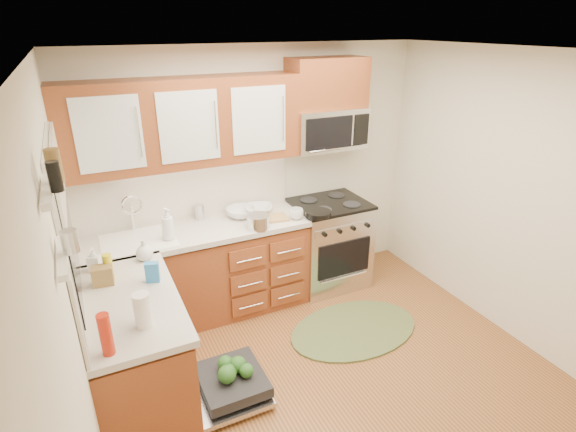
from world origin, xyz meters
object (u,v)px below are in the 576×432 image
sink (140,254)px  stock_pot (258,222)px  skillet (318,213)px  cup (296,214)px  microwave (327,128)px  cutting_board (272,218)px  rug (354,329)px  bowl_a (259,209)px  upper_cabinets (184,123)px  bowl_b (241,212)px  range (328,243)px  dishwasher (227,386)px  paper_towel_roll (143,310)px

sink → stock_pot: size_ratio=2.92×
skillet → cup: size_ratio=1.89×
microwave → cutting_board: bearing=-163.6°
rug → cup: size_ratio=9.52×
cup → bowl_a: bearing=129.5°
skillet → stock_pot: (-0.61, 0.04, 0.02)m
rug → cutting_board: size_ratio=4.11×
upper_cabinets → microwave: bearing=-1.0°
skillet → bowl_b: size_ratio=0.87×
range → dishwasher: 1.95m
upper_cabinets → rug: bearing=-40.2°
sink → bowl_a: bearing=7.1°
bowl_a → bowl_b: size_ratio=0.94×
skillet → cutting_board: bearing=158.6°
cutting_board → microwave: bearing=16.4°
upper_cabinets → paper_towel_roll: (-0.67, -1.40, -0.84)m
upper_cabinets → sink: bearing=-163.6°
skillet → cutting_board: skillet is taller
skillet → bowl_a: (-0.46, 0.39, -0.02)m
range → cutting_board: bearing=-173.0°
stock_pot → paper_towel_roll: bearing=-138.7°
upper_cabinets → stock_pot: 1.09m
dishwasher → cutting_board: bearing=51.2°
dishwasher → bowl_b: bearing=64.1°
sink → cup: 1.47m
sink → cup: bearing=-6.7°
microwave → skillet: microwave is taller
microwave → rug: (-0.21, -0.99, -1.69)m
range → sink: 1.96m
range → skillet: size_ratio=3.78×
upper_cabinets → paper_towel_roll: 1.76m
range → bowl_b: bowl_b is taller
range → sink: range is taller
rug → cup: (-0.27, 0.69, 0.97)m
bowl_b → range: bearing=-6.1°
range → microwave: 1.23m
sink → upper_cabinets: bearing=16.4°
paper_towel_roll → cup: (1.59, 1.07, -0.06)m
upper_cabinets → range: 1.99m
rug → bowl_a: (-0.53, 1.01, 0.95)m
skillet → bowl_b: 0.75m
cup → skillet: bearing=-19.3°
microwave → paper_towel_roll: bearing=-146.5°
bowl_b → dishwasher: bearing=-115.9°
microwave → bowl_a: size_ratio=2.82×
range → bowl_a: size_ratio=3.53×
dishwasher → rug: 1.36m
stock_pot → cutting_board: (0.19, 0.12, -0.05)m
bowl_b → rug: bearing=-52.8°
cutting_board → bowl_a: size_ratio=1.14×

